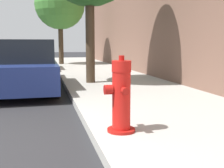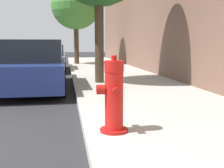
% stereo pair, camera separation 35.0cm
% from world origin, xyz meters
% --- Properties ---
extents(sidewalk_slab, '(3.05, 40.00, 0.13)m').
position_xyz_m(sidewalk_slab, '(3.20, 0.00, 0.07)').
color(sidewalk_slab, '#A8A59E').
rests_on(sidewalk_slab, ground_plane).
extents(fire_hydrant, '(0.39, 0.40, 0.96)m').
position_xyz_m(fire_hydrant, '(2.04, 0.33, 0.57)').
color(fire_hydrant, '#A91511').
rests_on(fire_hydrant, sidewalk_slab).
extents(parked_car_near, '(1.72, 4.47, 1.33)m').
position_xyz_m(parked_car_near, '(0.59, 4.83, 0.64)').
color(parked_car_near, navy).
rests_on(parked_car_near, ground_plane).
extents(parked_car_mid, '(1.86, 4.05, 1.19)m').
position_xyz_m(parked_car_mid, '(0.54, 10.14, 0.58)').
color(parked_car_mid, '#B7B7BC').
rests_on(parked_car_mid, ground_plane).
extents(street_tree_far, '(2.68, 2.68, 4.55)m').
position_xyz_m(street_tree_far, '(2.08, 12.75, 3.32)').
color(street_tree_far, '#423323').
rests_on(street_tree_far, sidewalk_slab).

